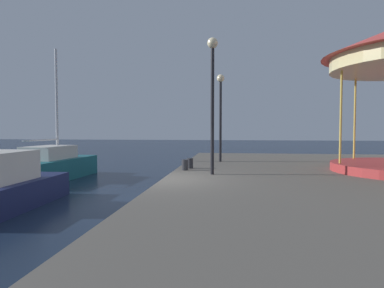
% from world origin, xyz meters
% --- Properties ---
extents(ground_plane, '(120.00, 120.00, 0.00)m').
position_xyz_m(ground_plane, '(0.00, 0.00, 0.00)').
color(ground_plane, '#162338').
extents(sailboat_teal, '(2.49, 5.47, 6.16)m').
position_xyz_m(sailboat_teal, '(-6.27, 4.11, 0.62)').
color(sailboat_teal, '#19606B').
rests_on(sailboat_teal, ground).
extents(motorboat_navy, '(2.16, 4.46, 1.69)m').
position_xyz_m(motorboat_navy, '(-4.63, -1.17, 0.62)').
color(motorboat_navy, '#19214C').
rests_on(motorboat_navy, ground).
extents(lamp_post_near_edge, '(0.36, 0.36, 4.60)m').
position_xyz_m(lamp_post_near_edge, '(1.48, 1.11, 3.92)').
color(lamp_post_near_edge, black).
rests_on(lamp_post_near_edge, quay_dock).
extents(lamp_post_mid_promenade, '(0.36, 0.36, 4.11)m').
position_xyz_m(lamp_post_mid_promenade, '(1.59, 5.54, 3.63)').
color(lamp_post_mid_promenade, black).
rests_on(lamp_post_mid_promenade, quay_dock).
extents(bollard_south, '(0.24, 0.24, 0.40)m').
position_xyz_m(bollard_south, '(0.39, 2.13, 1.00)').
color(bollard_south, '#2D2D33').
rests_on(bollard_south, quay_dock).
extents(bollard_north, '(0.24, 0.24, 0.40)m').
position_xyz_m(bollard_north, '(0.51, 2.72, 1.00)').
color(bollard_north, '#2D2D33').
rests_on(bollard_north, quay_dock).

